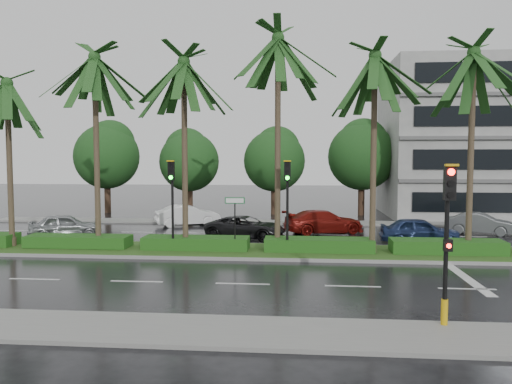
# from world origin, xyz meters

# --- Properties ---
(ground) EXTENTS (120.00, 120.00, 0.00)m
(ground) POSITION_xyz_m (0.00, 0.00, 0.00)
(ground) COLOR black
(ground) RESTS_ON ground
(near_sidewalk) EXTENTS (40.00, 2.40, 0.12)m
(near_sidewalk) POSITION_xyz_m (0.00, -10.20, 0.06)
(near_sidewalk) COLOR slate
(near_sidewalk) RESTS_ON ground
(far_sidewalk) EXTENTS (40.00, 2.00, 0.12)m
(far_sidewalk) POSITION_xyz_m (0.00, 12.00, 0.06)
(far_sidewalk) COLOR slate
(far_sidewalk) RESTS_ON ground
(median) EXTENTS (36.00, 4.00, 0.15)m
(median) POSITION_xyz_m (0.00, 1.00, 0.08)
(median) COLOR gray
(median) RESTS_ON ground
(hedge) EXTENTS (35.20, 1.40, 0.60)m
(hedge) POSITION_xyz_m (0.00, 1.00, 0.45)
(hedge) COLOR #204C15
(hedge) RESTS_ON median
(lane_markings) EXTENTS (34.00, 13.06, 0.01)m
(lane_markings) POSITION_xyz_m (3.04, -0.43, 0.01)
(lane_markings) COLOR silver
(lane_markings) RESTS_ON ground
(palm_row) EXTENTS (26.30, 4.20, 10.99)m
(palm_row) POSITION_xyz_m (-1.25, 1.02, 8.70)
(palm_row) COLOR #403725
(palm_row) RESTS_ON median
(signal_near) EXTENTS (0.34, 0.45, 4.36)m
(signal_near) POSITION_xyz_m (6.00, -9.39, 2.50)
(signal_near) COLOR black
(signal_near) RESTS_ON near_sidewalk
(signal_median_left) EXTENTS (0.34, 0.42, 4.36)m
(signal_median_left) POSITION_xyz_m (-4.00, 0.30, 3.00)
(signal_median_left) COLOR black
(signal_median_left) RESTS_ON median
(signal_median_right) EXTENTS (0.34, 0.42, 4.36)m
(signal_median_right) POSITION_xyz_m (1.50, 0.30, 3.00)
(signal_median_right) COLOR black
(signal_median_right) RESTS_ON median
(street_sign) EXTENTS (0.95, 0.09, 2.60)m
(street_sign) POSITION_xyz_m (-1.00, 0.48, 2.12)
(street_sign) COLOR black
(street_sign) RESTS_ON median
(bg_trees) EXTENTS (33.41, 5.44, 7.86)m
(bg_trees) POSITION_xyz_m (0.48, 17.59, 4.88)
(bg_trees) COLOR #332017
(bg_trees) RESTS_ON ground
(building) EXTENTS (16.00, 10.00, 12.00)m
(building) POSITION_xyz_m (17.00, 18.00, 6.00)
(building) COLOR gray
(building) RESTS_ON ground
(car_silver) EXTENTS (3.11, 4.34, 1.37)m
(car_silver) POSITION_xyz_m (-11.50, 4.76, 0.69)
(car_silver) COLOR #9C9FA3
(car_silver) RESTS_ON ground
(car_white) EXTENTS (3.11, 4.56, 1.42)m
(car_white) POSITION_xyz_m (-5.50, 10.15, 0.71)
(car_white) COLOR white
(car_white) RESTS_ON ground
(car_darkgrey) EXTENTS (3.04, 4.95, 1.28)m
(car_darkgrey) POSITION_xyz_m (-1.00, 5.28, 0.64)
(car_darkgrey) COLOR black
(car_darkgrey) RESTS_ON ground
(car_red) EXTENTS (3.47, 5.29, 1.42)m
(car_red) POSITION_xyz_m (3.55, 7.62, 0.71)
(car_red) COLOR maroon
(car_red) RESTS_ON ground
(car_blue) EXTENTS (1.89, 4.24, 1.42)m
(car_blue) POSITION_xyz_m (8.50, 4.27, 0.71)
(car_blue) COLOR navy
(car_blue) RESTS_ON ground
(car_grey) EXTENTS (2.72, 4.11, 1.28)m
(car_grey) POSITION_xyz_m (13.00, 8.11, 0.64)
(car_grey) COLOR slate
(car_grey) RESTS_ON ground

